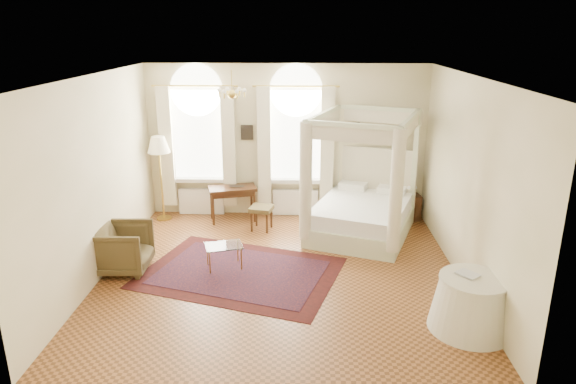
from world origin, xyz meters
The scene contains 18 objects.
ground centered at (0.00, 0.00, 0.00)m, with size 6.00×6.00×0.00m, color brown.
room_walls centered at (0.00, 0.00, 1.98)m, with size 6.00×6.00×6.00m.
window_left centered at (-1.90, 2.87, 1.49)m, with size 1.62×0.27×3.29m.
window_right centered at (0.20, 2.87, 1.49)m, with size 1.62×0.27×3.29m.
chandelier centered at (-0.90, 1.20, 2.91)m, with size 0.51×0.45×0.50m.
wall_pictures centered at (0.09, 2.97, 1.89)m, with size 2.54×0.03×0.39m.
canopy_bed centered at (1.54, 1.79, 0.56)m, with size 2.47×2.72×2.45m.
nightstand centered at (2.70, 2.70, 0.28)m, with size 0.39×0.35×0.56m, color #3B1F10.
nightstand_lamp centered at (2.65, 2.61, 0.84)m, with size 0.29×0.29×0.42m.
writing_desk centered at (-1.15, 2.53, 0.64)m, with size 1.10×0.77×0.75m.
laptop centered at (-1.05, 2.58, 0.76)m, with size 0.32×0.21×0.03m, color black.
stool centered at (-0.48, 2.00, 0.42)m, with size 0.52×0.52×0.50m.
armchair centered at (-2.70, 0.04, 0.41)m, with size 0.88×0.91×0.83m, color #43361C.
coffee_table centered at (-0.99, 0.20, 0.38)m, with size 0.73×0.60×0.43m.
floor_lamp centered at (-2.67, 2.56, 1.57)m, with size 0.47×0.47×1.84m.
oriental_rug centered at (-0.69, 0.01, 0.01)m, with size 3.75×3.16×0.01m.
side_table centered at (2.70, -1.58, 0.38)m, with size 1.14×1.14×0.78m.
book centered at (2.55, -1.56, 0.79)m, with size 0.21×0.29×0.03m, color black.
Camera 1 is at (0.37, -7.89, 4.00)m, focal length 32.00 mm.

